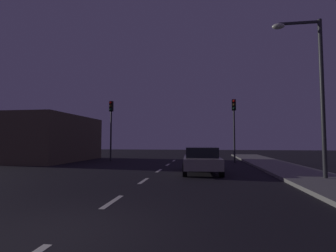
{
  "coord_description": "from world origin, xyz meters",
  "views": [
    {
      "loc": [
        2.59,
        -4.37,
        1.73
      ],
      "look_at": [
        0.06,
        13.65,
        2.84
      ],
      "focal_mm": 26.69,
      "sensor_mm": 36.0,
      "label": 1
    }
  ],
  "objects": [
    {
      "name": "ground_plane",
      "position": [
        0.0,
        7.0,
        0.0
      ],
      "size": [
        80.0,
        80.0,
        0.0
      ],
      "primitive_type": "plane",
      "color": "black"
    },
    {
      "name": "traffic_signal_right",
      "position": [
        5.1,
        16.34,
        3.59
      ],
      "size": [
        0.32,
        0.38,
        5.14
      ],
      "color": "#2D2D30",
      "rests_on": "ground_plane"
    },
    {
      "name": "traffic_signal_left",
      "position": [
        -5.32,
        16.34,
        3.65
      ],
      "size": [
        0.32,
        0.38,
        5.24
      ],
      "color": "#2D2D30",
      "rests_on": "ground_plane"
    },
    {
      "name": "lane_stripe_fifth",
      "position": [
        0.0,
        14.0,
        0.0
      ],
      "size": [
        0.16,
        1.6,
        0.01
      ],
      "primitive_type": "cube",
      "color": "silver",
      "rests_on": "ground_plane"
    },
    {
      "name": "storefront_left",
      "position": [
        -10.36,
        16.15,
        1.98
      ],
      "size": [
        4.72,
        9.04,
        3.96
      ],
      "primitive_type": "cube",
      "color": "brown",
      "rests_on": "ground_plane"
    },
    {
      "name": "lane_stripe_third",
      "position": [
        0.0,
        6.4,
        0.0
      ],
      "size": [
        0.16,
        1.6,
        0.01
      ],
      "primitive_type": "cube",
      "color": "silver",
      "rests_on": "ground_plane"
    },
    {
      "name": "lane_stripe_second",
      "position": [
        0.0,
        2.6,
        0.0
      ],
      "size": [
        0.16,
        1.6,
        0.01
      ],
      "primitive_type": "cube",
      "color": "silver",
      "rests_on": "ground_plane"
    },
    {
      "name": "car_stopped_ahead",
      "position": [
        2.49,
        9.51,
        0.72
      ],
      "size": [
        2.21,
        4.39,
        1.4
      ],
      "color": "gray",
      "rests_on": "ground_plane"
    },
    {
      "name": "lane_stripe_sixth",
      "position": [
        0.0,
        17.8,
        0.0
      ],
      "size": [
        0.16,
        1.6,
        0.01
      ],
      "primitive_type": "cube",
      "color": "silver",
      "rests_on": "ground_plane"
    },
    {
      "name": "lane_stripe_fourth",
      "position": [
        0.0,
        10.2,
        0.0
      ],
      "size": [
        0.16,
        1.6,
        0.01
      ],
      "primitive_type": "cube",
      "color": "silver",
      "rests_on": "ground_plane"
    },
    {
      "name": "street_lamp_right",
      "position": [
        7.46,
        7.31,
        4.34
      ],
      "size": [
        2.12,
        0.36,
        7.18
      ],
      "color": "#2D2D30",
      "rests_on": "ground_plane"
    },
    {
      "name": "sidewalk_curb_right",
      "position": [
        7.5,
        7.0,
        0.07
      ],
      "size": [
        3.0,
        40.0,
        0.15
      ],
      "primitive_type": "cube",
      "color": "gray",
      "rests_on": "ground_plane"
    }
  ]
}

